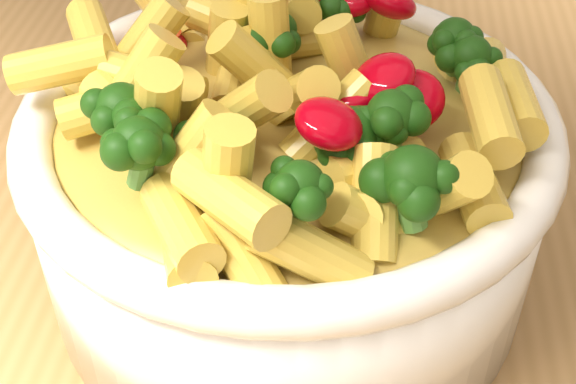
# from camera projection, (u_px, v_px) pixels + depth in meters

# --- Properties ---
(table) EXTENTS (1.20, 0.80, 0.90)m
(table) POSITION_uv_depth(u_px,v_px,m) (416.00, 362.00, 0.54)
(table) COLOR #AB7E49
(table) RESTS_ON ground
(serving_bowl) EXTENTS (0.27, 0.27, 0.12)m
(serving_bowl) POSITION_uv_depth(u_px,v_px,m) (288.00, 190.00, 0.43)
(serving_bowl) COLOR white
(serving_bowl) RESTS_ON table
(pasta_salad) EXTENTS (0.21, 0.21, 0.05)m
(pasta_salad) POSITION_uv_depth(u_px,v_px,m) (288.00, 74.00, 0.38)
(pasta_salad) COLOR #FFD450
(pasta_salad) RESTS_ON serving_bowl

